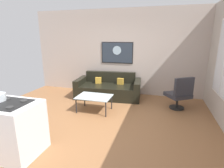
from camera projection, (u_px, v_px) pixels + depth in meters
The scene contains 7 objects.
ground at pixel (99, 124), 4.02m from camera, with size 6.40×6.40×0.04m, color #905F3A.
back_wall at pixel (123, 53), 5.91m from camera, with size 6.40×0.05×2.80m, color #B9A89D.
couch at pixel (109, 89), 5.73m from camera, with size 2.12×1.13×0.77m.
coffee_table at pixel (94, 97), 4.59m from camera, with size 0.88×0.61×0.41m.
armchair at pixel (180, 94), 4.68m from camera, with size 0.76×0.75×0.91m.
kitchen_counter at pixel (1, 127), 2.95m from camera, with size 1.36×0.70×0.91m.
wall_painting at pixel (117, 53), 5.92m from camera, with size 1.08×0.03×0.71m.
Camera 1 is at (1.28, -3.43, 1.90)m, focal length 28.26 mm.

